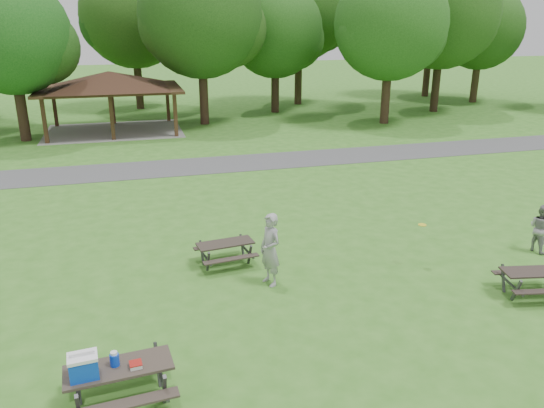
{
  "coord_description": "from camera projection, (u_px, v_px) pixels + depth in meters",
  "views": [
    {
      "loc": [
        -3.17,
        -11.12,
        6.76
      ],
      "look_at": [
        1.0,
        4.0,
        1.3
      ],
      "focal_mm": 35.0,
      "sensor_mm": 36.0,
      "label": 1
    }
  ],
  "objects": [
    {
      "name": "tree_row_i",
      "position": [
        482.0,
        31.0,
        44.16
      ],
      "size": [
        7.14,
        6.8,
        9.52
      ],
      "color": "#332316",
      "rests_on": "ground"
    },
    {
      "name": "tree_deep_c",
      "position": [
        300.0,
        11.0,
        42.63
      ],
      "size": [
        8.82,
        8.4,
        11.9
      ],
      "color": "#312116",
      "rests_on": "ground"
    },
    {
      "name": "ground",
      "position": [
        276.0,
        308.0,
        13.14
      ],
      "size": [
        160.0,
        160.0,
        0.0
      ],
      "primitive_type": "plane",
      "color": "#377521",
      "rests_on": "ground"
    },
    {
      "name": "tree_row_h",
      "position": [
        444.0,
        16.0,
        39.11
      ],
      "size": [
        8.61,
        8.2,
        11.37
      ],
      "color": "black",
      "rests_on": "ground"
    },
    {
      "name": "tree_deep_b",
      "position": [
        135.0,
        18.0,
        40.46
      ],
      "size": [
        8.4,
        8.0,
        11.13
      ],
      "color": "black",
      "rests_on": "ground"
    },
    {
      "name": "tree_row_e",
      "position": [
        202.0,
        19.0,
        34.22
      ],
      "size": [
        8.4,
        8.0,
        11.02
      ],
      "color": "black",
      "rests_on": "ground"
    },
    {
      "name": "tree_row_d",
      "position": [
        12.0,
        39.0,
        29.51
      ],
      "size": [
        6.93,
        6.6,
        9.27
      ],
      "color": "black",
      "rests_on": "ground"
    },
    {
      "name": "frisbee_thrower",
      "position": [
        270.0,
        250.0,
        14.03
      ],
      "size": [
        0.7,
        0.85,
        2.0
      ],
      "primitive_type": "imported",
      "rotation": [
        0.0,
        0.0,
        -1.23
      ],
      "color": "#9B9B9E",
      "rests_on": "ground"
    },
    {
      "name": "tree_deep_d",
      "position": [
        433.0,
        17.0,
        47.4
      ],
      "size": [
        8.4,
        8.0,
        11.27
      ],
      "color": "black",
      "rests_on": "ground"
    },
    {
      "name": "asphalt_path",
      "position": [
        198.0,
        166.0,
        25.88
      ],
      "size": [
        120.0,
        3.2,
        0.02
      ],
      "primitive_type": "cube",
      "color": "#48484A",
      "rests_on": "ground"
    },
    {
      "name": "frisbee_in_flight",
      "position": [
        422.0,
        225.0,
        15.01
      ],
      "size": [
        0.25,
        0.25,
        0.02
      ],
      "color": "yellow",
      "rests_on": "ground"
    },
    {
      "name": "frisbee_catcher",
      "position": [
        541.0,
        228.0,
        16.15
      ],
      "size": [
        0.68,
        0.81,
        1.5
      ],
      "primitive_type": "imported",
      "rotation": [
        0.0,
        0.0,
        1.74
      ],
      "color": "gray",
      "rests_on": "ground"
    },
    {
      "name": "picnic_table_near",
      "position": [
        108.0,
        372.0,
        9.54
      ],
      "size": [
        2.05,
        1.71,
        1.34
      ],
      "color": "#332A25",
      "rests_on": "ground"
    },
    {
      "name": "pavilion",
      "position": [
        109.0,
        83.0,
        32.98
      ],
      "size": [
        8.6,
        7.01,
        3.76
      ],
      "color": "#362113",
      "rests_on": "ground"
    },
    {
      "name": "picnic_table_middle",
      "position": [
        225.0,
        248.0,
        15.34
      ],
      "size": [
        1.77,
        1.49,
        0.7
      ],
      "color": "#2A231E",
      "rests_on": "ground"
    },
    {
      "name": "picnic_table_far",
      "position": [
        535.0,
        277.0,
        13.59
      ],
      "size": [
        1.88,
        1.62,
        0.72
      ],
      "color": "black",
      "rests_on": "ground"
    },
    {
      "name": "tree_row_g",
      "position": [
        392.0,
        27.0,
        34.65
      ],
      "size": [
        7.77,
        7.4,
        10.25
      ],
      "color": "#301F15",
      "rests_on": "ground"
    },
    {
      "name": "tree_row_f",
      "position": [
        276.0,
        33.0,
        39.22
      ],
      "size": [
        7.35,
        7.0,
        9.55
      ],
      "color": "black",
      "rests_on": "ground"
    }
  ]
}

